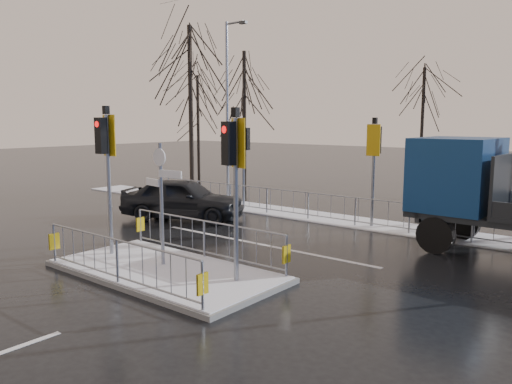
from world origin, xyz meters
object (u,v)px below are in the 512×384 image
Objects in this scene: flatbed_truck at (492,193)px; street_lamp_left at (228,105)px; car_far_lane at (183,199)px; traffic_island at (165,258)px.

flatbed_truck is 12.61m from street_lamp_left.
flatbed_truck is (10.43, 2.22, 0.94)m from car_far_lane.
traffic_island is at bearing -128.15° from flatbed_truck.
traffic_island is 12.17m from street_lamp_left.
car_far_lane is at bearing -69.58° from street_lamp_left.
traffic_island is at bearing -55.93° from street_lamp_left.
traffic_island is at bearing -161.14° from car_far_lane.
street_lamp_left is at bearing -4.19° from car_far_lane.
street_lamp_left is (-6.42, 9.49, 4.10)m from traffic_island.
traffic_island is 9.29m from flatbed_truck.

